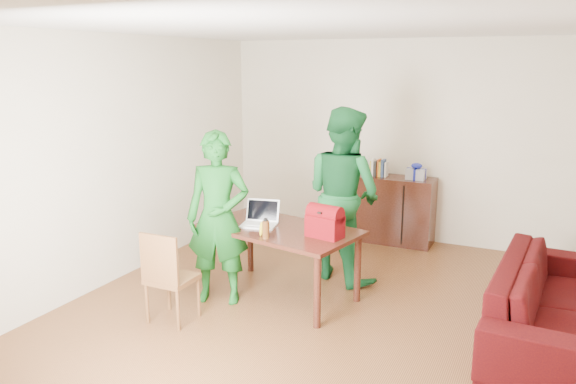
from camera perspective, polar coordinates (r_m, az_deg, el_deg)
The scene contains 10 objects.
room at distance 5.29m, azimuth 4.83°, elevation 1.11°, with size 5.20×5.70×2.90m.
table at distance 5.78m, azimuth -0.85°, elevation -4.51°, with size 1.74×1.19×0.75m.
chair at distance 5.48m, azimuth -11.71°, elevation -10.18°, with size 0.41×0.39×0.90m.
person_near at distance 5.66m, azimuth -7.11°, elevation -2.63°, with size 0.64×0.42×1.75m, color #135619.
person_far at distance 6.23m, azimuth 5.65°, elevation -0.26°, with size 0.94×0.73×1.94m, color #135928.
laptop at distance 5.80m, azimuth -2.99°, elevation -3.04°, with size 0.40×0.31×0.25m.
bananas at distance 5.47m, azimuth -2.41°, elevation -4.25°, with size 0.14×0.09×0.05m, color gold, non-canonical shape.
bottle at distance 5.38m, azimuth -2.28°, elevation -3.73°, with size 0.07×0.07×0.20m, color #583114.
red_bag at distance 5.43m, azimuth 3.76°, elevation -3.30°, with size 0.34×0.20×0.25m, color maroon.
sofa at distance 5.57m, azimuth 25.20°, elevation -9.99°, with size 2.30×0.90×0.67m, color #35060B.
Camera 1 is at (1.82, -4.72, 2.41)m, focal length 35.00 mm.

